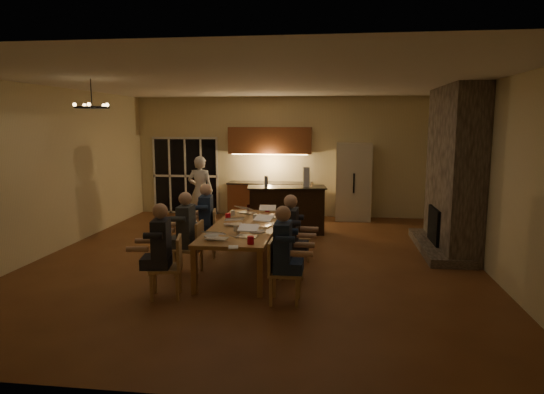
{
  "coord_description": "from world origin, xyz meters",
  "views": [
    {
      "loc": [
        1.42,
        -8.51,
        2.5
      ],
      "look_at": [
        0.27,
        0.3,
        1.14
      ],
      "focal_mm": 32.0,
      "sensor_mm": 36.0,
      "label": 1
    }
  ],
  "objects_px": {
    "person_left_near": "(162,251)",
    "person_left_far": "(206,220)",
    "bar_island": "(287,210)",
    "mug_back": "(233,213)",
    "laptop_c": "(233,218)",
    "laptop_e": "(247,207)",
    "mug_mid": "(255,217)",
    "chair_right_mid": "(289,251)",
    "mug_front": "(236,228)",
    "can_silver": "(238,230)",
    "chair_left_mid": "(188,248)",
    "refrigerator": "(353,182)",
    "laptop_d": "(261,220)",
    "chair_left_near": "(165,267)",
    "can_cola": "(248,207)",
    "person_left_mid": "(186,233)",
    "laptop_a": "(216,232)",
    "plate_near": "(258,232)",
    "person_right_mid": "(290,237)",
    "redcup_mid": "(228,216)",
    "plate_far": "(275,217)",
    "chair_left_far": "(204,234)",
    "chandelier": "(92,107)",
    "chair_right_near": "(285,272)",
    "redcup_far": "(267,209)",
    "standing_person": "(200,191)",
    "bar_blender": "(307,177)",
    "dining_table": "(245,246)",
    "redcup_near": "(251,240)",
    "plate_left": "(211,236)",
    "person_right_near": "(283,255)",
    "laptop_f": "(267,209)",
    "bar_bottle": "(266,181)",
    "chair_right_far": "(297,237)"
  },
  "relations": [
    {
      "from": "person_left_near",
      "to": "person_left_far",
      "type": "relative_size",
      "value": 1.0
    },
    {
      "from": "bar_island",
      "to": "mug_back",
      "type": "bearing_deg",
      "value": -122.03
    },
    {
      "from": "bar_island",
      "to": "laptop_c",
      "type": "xyz_separation_m",
      "value": [
        -0.66,
        -2.73,
        0.32
      ]
    },
    {
      "from": "laptop_e",
      "to": "mug_mid",
      "type": "xyz_separation_m",
      "value": [
        0.27,
        -0.63,
        -0.06
      ]
    },
    {
      "from": "chair_right_mid",
      "to": "person_left_far",
      "type": "relative_size",
      "value": 0.64
    },
    {
      "from": "mug_front",
      "to": "can_silver",
      "type": "xyz_separation_m",
      "value": [
        0.07,
        -0.19,
        0.01
      ]
    },
    {
      "from": "chair_left_mid",
      "to": "person_left_near",
      "type": "xyz_separation_m",
      "value": [
        -0.04,
        -1.11,
        0.24
      ]
    },
    {
      "from": "refrigerator",
      "to": "laptop_d",
      "type": "xyz_separation_m",
      "value": [
        -1.72,
        -4.61,
        -0.14
      ]
    },
    {
      "from": "chair_left_near",
      "to": "laptop_e",
      "type": "height_order",
      "value": "laptop_e"
    },
    {
      "from": "person_left_near",
      "to": "can_cola",
      "type": "relative_size",
      "value": 11.5
    },
    {
      "from": "person_left_mid",
      "to": "mug_front",
      "type": "height_order",
      "value": "person_left_mid"
    },
    {
      "from": "can_silver",
      "to": "laptop_a",
      "type": "bearing_deg",
      "value": -122.65
    },
    {
      "from": "refrigerator",
      "to": "laptop_e",
      "type": "bearing_deg",
      "value": -122.42
    },
    {
      "from": "laptop_a",
      "to": "plate_near",
      "type": "height_order",
      "value": "laptop_a"
    },
    {
      "from": "bar_island",
      "to": "mug_back",
      "type": "distance_m",
      "value": 2.1
    },
    {
      "from": "person_left_mid",
      "to": "person_right_mid",
      "type": "distance_m",
      "value": 1.75
    },
    {
      "from": "refrigerator",
      "to": "mug_front",
      "type": "bearing_deg",
      "value": -112.33
    },
    {
      "from": "redcup_mid",
      "to": "plate_far",
      "type": "distance_m",
      "value": 0.9
    },
    {
      "from": "chair_left_far",
      "to": "mug_mid",
      "type": "xyz_separation_m",
      "value": [
        0.99,
        -0.06,
        0.36
      ]
    },
    {
      "from": "chandelier",
      "to": "plate_near",
      "type": "xyz_separation_m",
      "value": [
        2.66,
        0.15,
        -1.99
      ]
    },
    {
      "from": "chair_right_near",
      "to": "redcup_far",
      "type": "relative_size",
      "value": 7.42
    },
    {
      "from": "laptop_c",
      "to": "standing_person",
      "type": "bearing_deg",
      "value": -86.04
    },
    {
      "from": "refrigerator",
      "to": "redcup_far",
      "type": "height_order",
      "value": "refrigerator"
    },
    {
      "from": "refrigerator",
      "to": "person_left_far",
      "type": "distance_m",
      "value": 4.87
    },
    {
      "from": "redcup_far",
      "to": "bar_blender",
      "type": "distance_m",
      "value": 1.67
    },
    {
      "from": "can_silver",
      "to": "mug_front",
      "type": "bearing_deg",
      "value": 111.52
    },
    {
      "from": "person_left_near",
      "to": "laptop_e",
      "type": "bearing_deg",
      "value": 155.94
    },
    {
      "from": "dining_table",
      "to": "redcup_near",
      "type": "bearing_deg",
      "value": -75.69
    },
    {
      "from": "dining_table",
      "to": "chair_left_near",
      "type": "distance_m",
      "value": 1.83
    },
    {
      "from": "plate_far",
      "to": "chair_left_far",
      "type": "bearing_deg",
      "value": -171.03
    },
    {
      "from": "plate_left",
      "to": "plate_far",
      "type": "relative_size",
      "value": 0.86
    },
    {
      "from": "person_right_near",
      "to": "plate_near",
      "type": "relative_size",
      "value": 5.59
    },
    {
      "from": "redcup_near",
      "to": "plate_far",
      "type": "bearing_deg",
      "value": 87.17
    },
    {
      "from": "mug_back",
      "to": "bar_blender",
      "type": "bearing_deg",
      "value": 56.49
    },
    {
      "from": "laptop_a",
      "to": "mug_mid",
      "type": "xyz_separation_m",
      "value": [
        0.34,
        1.57,
        -0.06
      ]
    },
    {
      "from": "can_cola",
      "to": "plate_far",
      "type": "distance_m",
      "value": 0.92
    },
    {
      "from": "laptop_e",
      "to": "plate_left",
      "type": "height_order",
      "value": "laptop_e"
    },
    {
      "from": "laptop_f",
      "to": "mug_front",
      "type": "bearing_deg",
      "value": -105.83
    },
    {
      "from": "plate_left",
      "to": "bar_bottle",
      "type": "distance_m",
      "value": 3.71
    },
    {
      "from": "can_cola",
      "to": "chair_right_far",
      "type": "bearing_deg",
      "value": -39.96
    },
    {
      "from": "chair_left_far",
      "to": "bar_blender",
      "type": "height_order",
      "value": "bar_blender"
    },
    {
      "from": "laptop_c",
      "to": "redcup_mid",
      "type": "bearing_deg",
      "value": -86.5
    },
    {
      "from": "laptop_f",
      "to": "refrigerator",
      "type": "bearing_deg",
      "value": 60.03
    },
    {
      "from": "person_right_near",
      "to": "can_silver",
      "type": "relative_size",
      "value": 11.5
    },
    {
      "from": "chair_left_mid",
      "to": "chandelier",
      "type": "relative_size",
      "value": 1.63
    },
    {
      "from": "laptop_e",
      "to": "bar_bottle",
      "type": "relative_size",
      "value": 1.33
    },
    {
      "from": "chandelier",
      "to": "redcup_mid",
      "type": "height_order",
      "value": "chandelier"
    },
    {
      "from": "person_right_mid",
      "to": "chandelier",
      "type": "relative_size",
      "value": 2.53
    },
    {
      "from": "laptop_d",
      "to": "mug_front",
      "type": "relative_size",
      "value": 3.2
    },
    {
      "from": "refrigerator",
      "to": "chair_right_mid",
      "type": "bearing_deg",
      "value": -103.36
    }
  ]
}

